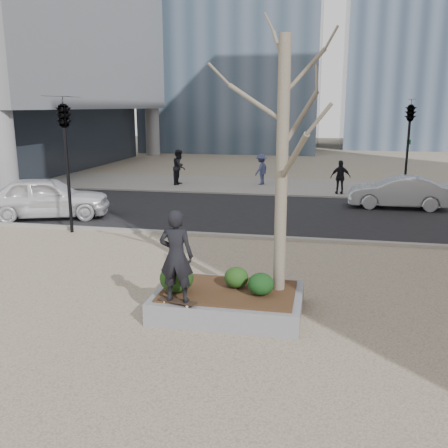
% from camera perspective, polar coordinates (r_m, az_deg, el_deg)
% --- Properties ---
extents(ground, '(120.00, 120.00, 0.00)m').
position_cam_1_polar(ground, '(10.74, -4.80, -9.60)').
color(ground, tan).
rests_on(ground, ground).
extents(street, '(60.00, 8.00, 0.02)m').
position_cam_1_polar(street, '(20.13, 3.11, 1.36)').
color(street, black).
rests_on(street, ground).
extents(far_sidewalk, '(60.00, 6.00, 0.02)m').
position_cam_1_polar(far_sidewalk, '(26.96, 5.28, 4.38)').
color(far_sidewalk, gray).
rests_on(far_sidewalk, ground).
extents(planter, '(3.00, 2.00, 0.45)m').
position_cam_1_polar(planter, '(10.44, 0.53, -8.92)').
color(planter, gray).
rests_on(planter, ground).
extents(planter_mulch, '(2.70, 1.70, 0.04)m').
position_cam_1_polar(planter_mulch, '(10.35, 0.53, -7.66)').
color(planter_mulch, '#382314').
rests_on(planter_mulch, planter).
extents(sycamore_tree, '(2.80, 2.80, 6.60)m').
position_cam_1_polar(sycamore_tree, '(9.83, 6.75, 10.99)').
color(sycamore_tree, gray).
rests_on(sycamore_tree, planter_mulch).
extents(shrub_left, '(0.69, 0.69, 0.58)m').
position_cam_1_polar(shrub_left, '(10.20, -5.44, -6.17)').
color(shrub_left, black).
rests_on(shrub_left, planter_mulch).
extents(shrub_middle, '(0.51, 0.51, 0.43)m').
position_cam_1_polar(shrub_middle, '(10.42, 1.42, -6.12)').
color(shrub_middle, '#1B3D13').
rests_on(shrub_middle, planter_mulch).
extents(shrub_right, '(0.53, 0.53, 0.45)m').
position_cam_1_polar(shrub_right, '(10.04, 4.24, -6.87)').
color(shrub_right, '#113714').
rests_on(shrub_right, planter_mulch).
extents(skateboard, '(0.81, 0.39, 0.08)m').
position_cam_1_polar(skateboard, '(9.78, -5.36, -8.89)').
color(skateboard, black).
rests_on(skateboard, planter).
extents(skateboarder, '(0.66, 0.43, 1.79)m').
position_cam_1_polar(skateboarder, '(9.46, -5.48, -3.65)').
color(skateboarder, black).
rests_on(skateboarder, skateboard).
extents(police_car, '(4.98, 3.32, 1.57)m').
position_cam_1_polar(police_car, '(20.08, -19.62, 2.89)').
color(police_car, white).
rests_on(police_car, street).
extents(car_silver, '(4.05, 1.50, 1.32)m').
position_cam_1_polar(car_silver, '(22.03, 19.25, 3.44)').
color(car_silver, '#A2A5AA').
rests_on(car_silver, street).
extents(pedestrian_a, '(0.74, 0.93, 1.88)m').
position_cam_1_polar(pedestrian_a, '(27.25, -5.12, 6.50)').
color(pedestrian_a, black).
rests_on(pedestrian_a, far_sidewalk).
extents(pedestrian_b, '(0.97, 1.21, 1.65)m').
position_cam_1_polar(pedestrian_b, '(27.19, 4.27, 6.25)').
color(pedestrian_b, '#3A4269').
rests_on(pedestrian_b, far_sidewalk).
extents(pedestrian_c, '(1.00, 0.54, 1.63)m').
position_cam_1_polar(pedestrian_c, '(24.77, 13.17, 5.23)').
color(pedestrian_c, black).
rests_on(pedestrian_c, far_sidewalk).
extents(traffic_light_near, '(0.60, 2.48, 4.50)m').
position_cam_1_polar(traffic_light_near, '(17.33, -17.47, 6.34)').
color(traffic_light_near, black).
rests_on(traffic_light_near, ground).
extents(traffic_light_far, '(0.60, 2.48, 4.50)m').
position_cam_1_polar(traffic_light_far, '(24.44, 20.23, 7.99)').
color(traffic_light_far, black).
rests_on(traffic_light_far, ground).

